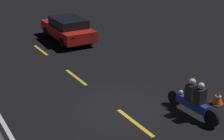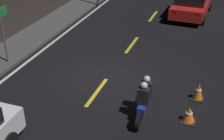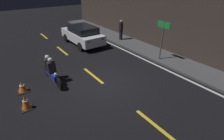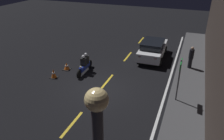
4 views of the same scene
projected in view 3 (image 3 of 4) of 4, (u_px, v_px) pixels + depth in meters
The scene contains 14 objects.
ground_plane at pixel (103, 84), 8.74m from camera, with size 56.00×56.00×0.00m, color black.
raised_curb at pixel (168, 59), 11.26m from camera, with size 28.00×1.92×0.13m.
building_front at pixel (187, 12), 10.52m from camera, with size 28.00×0.30×5.77m.
lane_dash_a at pixel (44, 36), 15.96m from camera, with size 2.00×0.14×0.01m.
lane_dash_b at pixel (62, 51), 12.71m from camera, with size 2.00×0.14×0.01m.
lane_dash_c at pixel (93, 75), 9.46m from camera, with size 2.00×0.14×0.01m.
lane_dash_d at pixel (156, 126), 6.21m from camera, with size 2.00×0.14×0.01m.
lane_solid_kerb at pixel (155, 64), 10.67m from camera, with size 25.20×0.14×0.01m.
sedan_white at pixel (82, 34), 13.65m from camera, with size 4.23×1.91×1.47m.
motorcycle at pixel (51, 70), 8.66m from camera, with size 2.29×0.38×1.36m.
traffic_cone_near at pixel (22, 87), 8.02m from camera, with size 0.52×0.52×0.53m.
traffic_cone_mid at pixel (25, 102), 6.92m from camera, with size 0.46×0.46×0.63m.
pedestrian at pixel (121, 30), 14.28m from camera, with size 0.34×0.34×1.60m.
shop_sign at pixel (163, 33), 10.33m from camera, with size 0.90×0.08×2.40m.
Camera 3 is at (6.31, -3.94, 4.66)m, focal length 28.00 mm.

